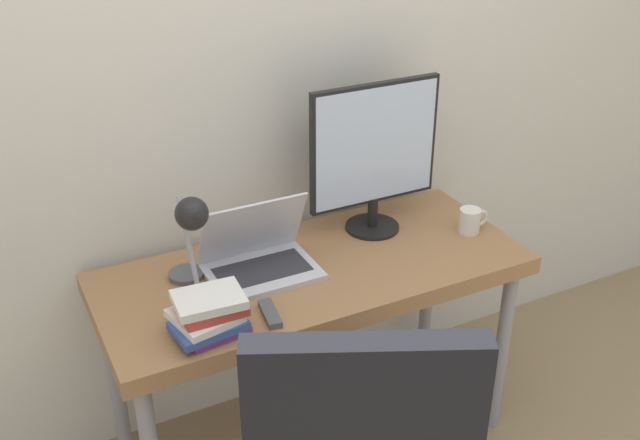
% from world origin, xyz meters
% --- Properties ---
extents(wall_back, '(8.00, 0.05, 2.60)m').
position_xyz_m(wall_back, '(0.00, 0.65, 1.30)').
color(wall_back, beige).
rests_on(wall_back, ground_plane).
extents(desk, '(1.39, 0.59, 0.75)m').
position_xyz_m(desk, '(0.00, 0.29, 0.67)').
color(desk, '#996B42').
rests_on(desk, ground_plane).
extents(laptop, '(0.34, 0.25, 0.24)m').
position_xyz_m(laptop, '(-0.17, 0.35, 0.80)').
color(laptop, silver).
rests_on(laptop, desk).
extents(monitor, '(0.48, 0.19, 0.53)m').
position_xyz_m(monitor, '(0.30, 0.43, 1.04)').
color(monitor, black).
rests_on(monitor, desk).
extents(desk_lamp, '(0.11, 0.23, 0.33)m').
position_xyz_m(desk_lamp, '(-0.39, 0.32, 0.97)').
color(desk_lamp, '#4C4C51').
rests_on(desk_lamp, desk).
extents(book_stack, '(0.22, 0.20, 0.12)m').
position_xyz_m(book_stack, '(-0.42, 0.10, 0.81)').
color(book_stack, '#753384').
rests_on(book_stack, desk).
extents(tv_remote, '(0.06, 0.14, 0.02)m').
position_xyz_m(tv_remote, '(-0.24, 0.10, 0.76)').
color(tv_remote, '#4C4C51').
rests_on(tv_remote, desk).
extents(mug, '(0.11, 0.07, 0.09)m').
position_xyz_m(mug, '(0.59, 0.25, 0.79)').
color(mug, silver).
rests_on(mug, desk).
extents(game_controller, '(0.15, 0.09, 0.04)m').
position_xyz_m(game_controller, '(-0.39, 0.10, 0.77)').
color(game_controller, white).
rests_on(game_controller, desk).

